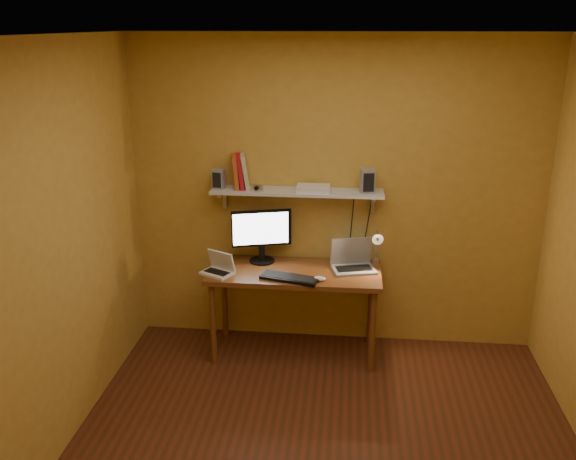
# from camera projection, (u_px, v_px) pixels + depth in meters

# --- Properties ---
(room) EXTENTS (3.44, 3.24, 2.64)m
(room) POSITION_uv_depth(u_px,v_px,m) (328.00, 270.00, 3.54)
(room) COLOR #582616
(room) RESTS_ON ground
(desk) EXTENTS (1.40, 0.60, 0.75)m
(desk) POSITION_uv_depth(u_px,v_px,m) (295.00, 280.00, 4.98)
(desk) COLOR brown
(desk) RESTS_ON ground
(wall_shelf) EXTENTS (1.40, 0.25, 0.21)m
(wall_shelf) POSITION_uv_depth(u_px,v_px,m) (297.00, 192.00, 4.94)
(wall_shelf) COLOR silver
(wall_shelf) RESTS_ON room
(monitor) EXTENTS (0.49, 0.26, 0.45)m
(monitor) POSITION_uv_depth(u_px,v_px,m) (262.00, 233.00, 5.06)
(monitor) COLOR black
(monitor) RESTS_ON desk
(laptop) EXTENTS (0.39, 0.32, 0.25)m
(laptop) POSITION_uv_depth(u_px,v_px,m) (353.00, 261.00, 4.97)
(laptop) COLOR gray
(laptop) RESTS_ON desk
(netbook) EXTENTS (0.29, 0.27, 0.18)m
(netbook) POSITION_uv_depth(u_px,v_px,m) (219.00, 267.00, 4.88)
(netbook) COLOR white
(netbook) RESTS_ON desk
(keyboard) EXTENTS (0.49, 0.27, 0.02)m
(keyboard) POSITION_uv_depth(u_px,v_px,m) (290.00, 278.00, 4.78)
(keyboard) COLOR black
(keyboard) RESTS_ON desk
(mouse) EXTENTS (0.11, 0.08, 0.04)m
(mouse) POSITION_uv_depth(u_px,v_px,m) (319.00, 279.00, 4.75)
(mouse) COLOR white
(mouse) RESTS_ON desk
(desk_lamp) EXTENTS (0.09, 0.23, 0.38)m
(desk_lamp) POSITION_uv_depth(u_px,v_px,m) (377.00, 244.00, 4.94)
(desk_lamp) COLOR silver
(desk_lamp) RESTS_ON desk
(speaker_left) EXTENTS (0.10, 0.10, 0.16)m
(speaker_left) POSITION_uv_depth(u_px,v_px,m) (219.00, 179.00, 4.96)
(speaker_left) COLOR gray
(speaker_left) RESTS_ON wall_shelf
(speaker_right) EXTENTS (0.12, 0.12, 0.19)m
(speaker_right) POSITION_uv_depth(u_px,v_px,m) (367.00, 181.00, 4.84)
(speaker_right) COLOR gray
(speaker_right) RESTS_ON wall_shelf
(books) EXTENTS (0.18, 0.20, 0.28)m
(books) POSITION_uv_depth(u_px,v_px,m) (240.00, 171.00, 4.95)
(books) COLOR #B8461B
(books) RESTS_ON wall_shelf
(shelf_camera) EXTENTS (0.10, 0.06, 0.06)m
(shelf_camera) POSITION_uv_depth(u_px,v_px,m) (257.00, 188.00, 4.89)
(shelf_camera) COLOR silver
(shelf_camera) RESTS_ON wall_shelf
(router) EXTENTS (0.27, 0.18, 0.04)m
(router) POSITION_uv_depth(u_px,v_px,m) (313.00, 188.00, 4.90)
(router) COLOR white
(router) RESTS_ON wall_shelf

